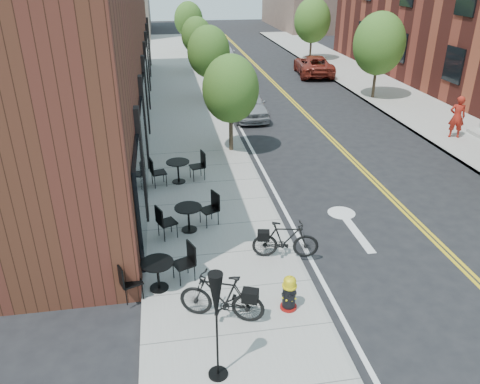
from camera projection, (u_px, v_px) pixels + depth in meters
ground at (311, 284)px, 11.24m from camera, size 120.00×120.00×0.00m
sidewalk_near at (195, 145)px, 19.78m from camera, size 4.00×70.00×0.12m
sidewalk_far at (455, 130)px, 21.56m from camera, size 4.00×70.00×0.12m
building_near at (85, 48)px, 21.16m from camera, size 5.00×28.00×7.00m
tree_near_a at (231, 89)px, 17.99m from camera, size 2.20×2.20×3.81m
tree_near_b at (209, 52)px, 25.04m from camera, size 2.30×2.30×3.98m
tree_near_c at (197, 35)px, 32.21m from camera, size 2.10×2.10×3.67m
tree_near_d at (189, 19)px, 39.20m from camera, size 2.40×2.40×4.11m
tree_far_b at (379, 44)px, 25.36m from camera, size 2.80×2.80×4.62m
tree_far_c at (312, 20)px, 36.01m from camera, size 2.80×2.80×4.62m
fire_hydrant at (289, 293)px, 10.10m from camera, size 0.42×0.42×0.85m
bicycle_left at (222, 297)px, 9.74m from camera, size 1.90×1.16×1.10m
bicycle_right at (286, 240)px, 11.84m from camera, size 1.76×0.80×1.02m
bistro_set_a at (158, 271)px, 10.68m from camera, size 1.78×1.07×0.94m
bistro_set_b at (189, 215)px, 13.07m from camera, size 1.80×1.13×0.96m
bistro_set_c at (178, 169)px, 16.01m from camera, size 1.89×0.96×0.99m
patio_umbrella at (216, 305)px, 7.89m from camera, size 0.36×0.36×2.25m
parked_car_a at (248, 103)px, 23.33m from camera, size 1.66×4.04×1.37m
parked_car_b at (234, 69)px, 31.11m from camera, size 1.71×4.11×1.32m
parked_car_c at (222, 53)px, 36.45m from camera, size 2.21×4.90×1.39m
parked_car_far at (313, 65)px, 32.24m from camera, size 2.85×5.11×1.35m
pedestrian at (457, 117)px, 20.07m from camera, size 0.78×0.64×1.82m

